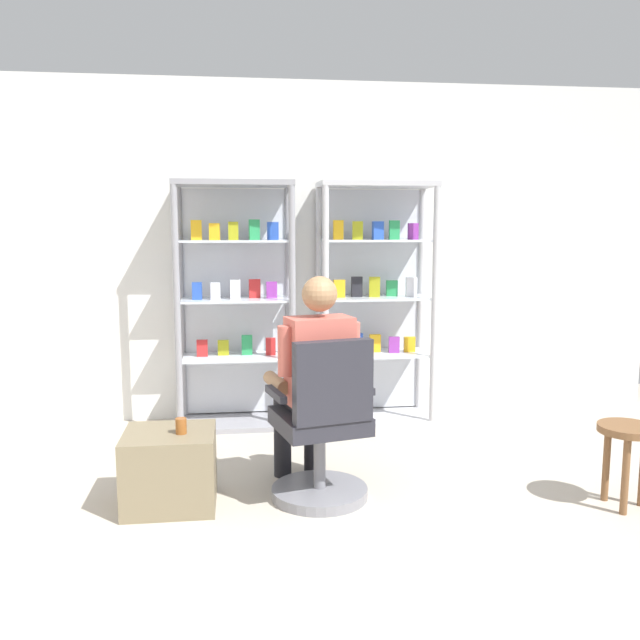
# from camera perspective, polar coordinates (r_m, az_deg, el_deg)

# --- Properties ---
(ground_plane) EXTENTS (7.20, 7.20, 0.00)m
(ground_plane) POSITION_cam_1_polar(r_m,az_deg,el_deg) (2.97, 4.86, -23.87)
(ground_plane) COLOR #B2A899
(back_wall) EXTENTS (6.00, 0.10, 2.70)m
(back_wall) POSITION_cam_1_polar(r_m,az_deg,el_deg) (5.49, -1.53, 5.80)
(back_wall) COLOR silver
(back_wall) RESTS_ON ground
(display_cabinet_left) EXTENTS (0.90, 0.45, 1.90)m
(display_cabinet_left) POSITION_cam_1_polar(r_m,az_deg,el_deg) (5.26, -7.23, 1.46)
(display_cabinet_left) COLOR gray
(display_cabinet_left) RESTS_ON ground
(display_cabinet_right) EXTENTS (0.90, 0.45, 1.90)m
(display_cabinet_right) POSITION_cam_1_polar(r_m,az_deg,el_deg) (5.37, 4.58, 1.60)
(display_cabinet_right) COLOR #B7B7BC
(display_cabinet_right) RESTS_ON ground
(office_chair) EXTENTS (0.61, 0.58, 0.96)m
(office_chair) POSITION_cam_1_polar(r_m,az_deg,el_deg) (3.84, 0.25, -9.74)
(office_chair) COLOR slate
(office_chair) RESTS_ON ground
(seated_shopkeeper) EXTENTS (0.55, 0.62, 1.29)m
(seated_shopkeeper) POSITION_cam_1_polar(r_m,az_deg,el_deg) (3.91, -0.59, -4.60)
(seated_shopkeeper) COLOR black
(seated_shopkeeper) RESTS_ON ground
(storage_crate) EXTENTS (0.50, 0.46, 0.43)m
(storage_crate) POSITION_cam_1_polar(r_m,az_deg,el_deg) (3.94, -12.65, -12.25)
(storage_crate) COLOR #72664C
(storage_crate) RESTS_ON ground
(tea_glass) EXTENTS (0.06, 0.06, 0.09)m
(tea_glass) POSITION_cam_1_polar(r_m,az_deg,el_deg) (3.82, -11.75, -8.83)
(tea_glass) COLOR brown
(tea_glass) RESTS_ON storage_crate
(wooden_stool) EXTENTS (0.32, 0.32, 0.47)m
(wooden_stool) POSITION_cam_1_polar(r_m,az_deg,el_deg) (4.14, 24.66, -9.48)
(wooden_stool) COLOR brown
(wooden_stool) RESTS_ON ground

